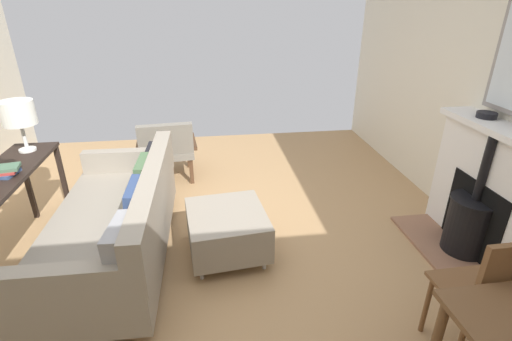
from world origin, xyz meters
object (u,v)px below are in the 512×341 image
fireplace (487,202)px  mantel_bowl_near (487,115)px  sofa (119,223)px  armchair_accent (167,147)px  table_lamp_near_end (18,114)px  ottoman (227,229)px  dining_chair_near_fireplace (490,291)px

fireplace → mantel_bowl_near: 0.71m
sofa → armchair_accent: 1.49m
fireplace → sofa: size_ratio=0.67×
sofa → table_lamp_near_end: bearing=-36.6°
fireplace → mantel_bowl_near: (-0.04, -0.30, 0.64)m
mantel_bowl_near → table_lamp_near_end: 3.90m
fireplace → sofa: bearing=-6.2°
sofa → ottoman: (-0.87, 0.06, -0.10)m
ottoman → table_lamp_near_end: size_ratio=1.68×
fireplace → table_lamp_near_end: bearing=-13.8°
sofa → table_lamp_near_end: (0.82, -0.61, 0.77)m
mantel_bowl_near → sofa: bearing=-0.5°
sofa → ottoman: sofa is taller
armchair_accent → table_lamp_near_end: 1.55m
table_lamp_near_end → mantel_bowl_near: bearing=170.6°
fireplace → sofa: fireplace is taller
table_lamp_near_end → ottoman: bearing=158.4°
sofa → dining_chair_near_fireplace: 2.60m
sofa → armchair_accent: bearing=-100.8°
table_lamp_near_end → dining_chair_near_fireplace: 3.66m
ottoman → fireplace: bearing=172.9°
fireplace → armchair_accent: (2.71, -1.78, -0.07)m
sofa → dining_chair_near_fireplace: (-2.24, 1.31, 0.19)m
mantel_bowl_near → table_lamp_near_end: bearing=-9.4°
mantel_bowl_near → dining_chair_near_fireplace: 1.62m
fireplace → dining_chair_near_fireplace: 1.23m
table_lamp_near_end → dining_chair_near_fireplace: size_ratio=0.49×
mantel_bowl_near → dining_chair_near_fireplace: (0.78, 1.28, -0.60)m
ottoman → dining_chair_near_fireplace: 1.87m
mantel_bowl_near → table_lamp_near_end: (3.85, -0.64, -0.02)m
fireplace → armchair_accent: bearing=-33.4°
ottoman → dining_chair_near_fireplace: (-1.37, 1.25, 0.29)m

